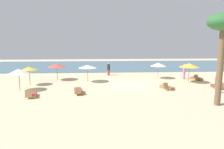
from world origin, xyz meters
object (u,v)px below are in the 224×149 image
object	(u,v)px
lounger_4	(217,87)
person_1	(109,69)
lounger_0	(32,95)
lounger_2	(196,78)
umbrella_0	(19,71)
umbrella_1	(29,68)
umbrella_4	(189,65)
umbrella_5	(88,66)
lounger_1	(80,92)
umbrella_2	(57,65)
umbrella_3	(158,64)
palm_0	(223,28)
lounger_3	(167,87)
person_0	(184,71)
person_2	(217,83)

from	to	relation	value
lounger_4	person_1	xyz separation A→B (m)	(-10.52, 8.39, 0.68)
lounger_0	lounger_4	world-z (taller)	lounger_0
lounger_0	lounger_2	size ratio (longest dim) A/B	0.99
umbrella_0	lounger_0	world-z (taller)	umbrella_0
umbrella_0	umbrella_1	world-z (taller)	umbrella_0
umbrella_4	lounger_0	size ratio (longest dim) A/B	1.30
umbrella_5	umbrella_0	bearing A→B (deg)	-148.71
lounger_1	umbrella_1	bearing A→B (deg)	145.37
umbrella_2	umbrella_3	distance (m)	12.33
umbrella_0	palm_0	xyz separation A→B (m)	(16.42, -5.39, 3.80)
lounger_2	lounger_1	bearing A→B (deg)	-156.78
lounger_3	person_0	world-z (taller)	person_0
lounger_0	umbrella_4	bearing A→B (deg)	17.71
umbrella_2	person_0	xyz separation A→B (m)	(15.43, -0.17, -0.85)
umbrella_2	umbrella_3	xyz separation A→B (m)	(12.32, 0.32, -0.03)
umbrella_0	umbrella_4	world-z (taller)	umbrella_4
lounger_1	lounger_4	bearing A→B (deg)	5.76
umbrella_2	palm_0	world-z (taller)	palm_0
lounger_1	lounger_3	bearing A→B (deg)	8.45
umbrella_3	lounger_2	world-z (taller)	umbrella_3
umbrella_0	umbrella_3	bearing A→B (deg)	20.44
umbrella_5	person_1	bearing A→B (deg)	60.74
umbrella_4	lounger_4	xyz separation A→B (m)	(1.75, -2.76, -1.83)
umbrella_3	palm_0	xyz separation A→B (m)	(1.55, -10.93, 3.90)
umbrella_1	person_2	size ratio (longest dim) A/B	1.10
umbrella_0	person_1	xyz separation A→B (m)	(8.83, 8.40, -1.04)
palm_0	umbrella_4	bearing A→B (deg)	81.74
person_1	umbrella_1	bearing A→B (deg)	-145.77
umbrella_3	lounger_4	world-z (taller)	umbrella_3
umbrella_0	lounger_1	size ratio (longest dim) A/B	1.21
umbrella_0	umbrella_5	size ratio (longest dim) A/B	1.02
umbrella_2	lounger_3	distance (m)	12.95
lounger_0	person_0	distance (m)	17.72
umbrella_1	umbrella_3	size ratio (longest dim) A/B	0.99
umbrella_4	umbrella_5	xyz separation A→B (m)	(-11.34, 1.04, -0.19)
umbrella_3	lounger_3	distance (m)	5.91
lounger_4	person_0	bearing A→B (deg)	105.30
lounger_4	palm_0	bearing A→B (deg)	-118.53
lounger_0	lounger_3	distance (m)	12.57
lounger_3	person_1	distance (m)	10.10
umbrella_0	umbrella_2	xyz separation A→B (m)	(2.54, 5.22, -0.08)
palm_0	umbrella_0	bearing A→B (deg)	161.83
person_0	person_1	distance (m)	9.73
person_1	person_2	world-z (taller)	person_2
umbrella_4	lounger_4	distance (m)	3.74
person_0	umbrella_1	bearing A→B (deg)	-171.87
umbrella_5	palm_0	distance (m)	14.24
palm_0	lounger_1	bearing A→B (deg)	159.30
person_0	person_2	distance (m)	7.02
umbrella_0	lounger_0	bearing A→B (deg)	-50.77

